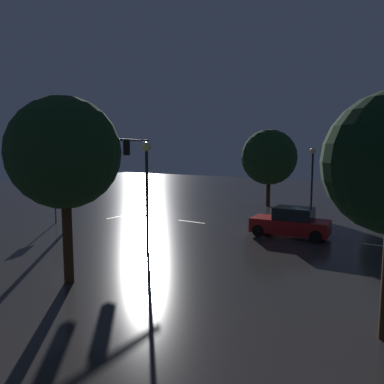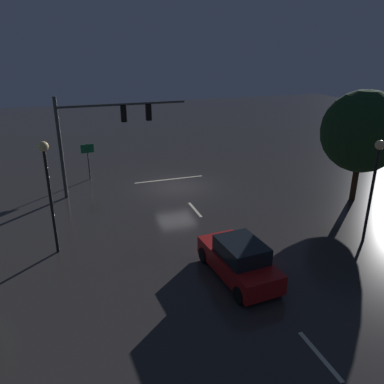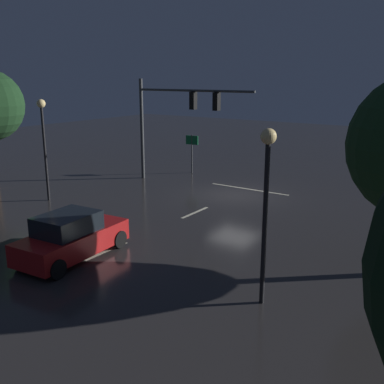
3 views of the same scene
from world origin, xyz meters
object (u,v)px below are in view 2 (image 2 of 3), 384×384
street_lamp_left_kerb (375,173)px  car_approaching (239,260)px  street_lamp_right_kerb (48,178)px  tree_left_far (363,132)px  route_sign (88,154)px  traffic_signal_assembly (103,126)px

street_lamp_left_kerb → car_approaching: bearing=6.7°
street_lamp_right_kerb → tree_left_far: (-17.55, -0.91, 0.61)m
street_lamp_right_kerb → tree_left_far: tree_left_far is taller
route_sign → traffic_signal_assembly: bearing=105.9°
traffic_signal_assembly → car_approaching: traffic_signal_assembly is taller
street_lamp_left_kerb → route_sign: bearing=-49.2°
traffic_signal_assembly → street_lamp_left_kerb: 15.49m
street_lamp_left_kerb → street_lamp_right_kerb: bearing=-14.7°
traffic_signal_assembly → street_lamp_left_kerb: traffic_signal_assembly is taller
car_approaching → tree_left_far: 12.28m
tree_left_far → traffic_signal_assembly: bearing=-23.1°
street_lamp_right_kerb → tree_left_far: 17.58m
route_sign → tree_left_far: bearing=148.8°
route_sign → street_lamp_left_kerb: bearing=130.8°
street_lamp_left_kerb → street_lamp_right_kerb: street_lamp_right_kerb is taller
street_lamp_left_kerb → tree_left_far: bearing=-124.7°
traffic_signal_assembly → car_approaching: (-3.92, 11.62, -3.59)m
car_approaching → street_lamp_right_kerb: 8.98m
street_lamp_right_kerb → tree_left_far: size_ratio=0.79×
street_lamp_right_kerb → route_sign: size_ratio=2.04×
street_lamp_left_kerb → route_sign: 18.39m
traffic_signal_assembly → route_sign: size_ratio=3.07×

